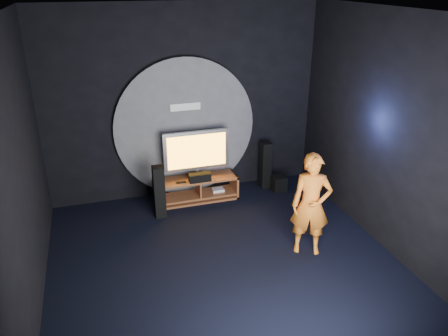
% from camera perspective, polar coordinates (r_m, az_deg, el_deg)
% --- Properties ---
extents(floor, '(5.00, 5.00, 0.00)m').
position_cam_1_polar(floor, '(6.57, 0.08, -12.36)').
color(floor, black).
rests_on(floor, ground).
extents(back_wall, '(5.00, 0.04, 3.50)m').
position_cam_1_polar(back_wall, '(8.00, -5.26, 8.38)').
color(back_wall, black).
rests_on(back_wall, ground).
extents(front_wall, '(5.00, 0.04, 3.50)m').
position_cam_1_polar(front_wall, '(3.68, 11.91, -12.26)').
color(front_wall, black).
rests_on(front_wall, ground).
extents(left_wall, '(0.04, 5.00, 3.50)m').
position_cam_1_polar(left_wall, '(5.57, -25.32, -1.10)').
color(left_wall, black).
rests_on(left_wall, ground).
extents(right_wall, '(0.04, 5.00, 3.50)m').
position_cam_1_polar(right_wall, '(6.83, 20.62, 4.13)').
color(right_wall, black).
rests_on(right_wall, ground).
extents(ceiling, '(5.00, 5.00, 0.01)m').
position_cam_1_polar(ceiling, '(5.30, 0.10, 19.79)').
color(ceiling, black).
rests_on(ceiling, back_wall).
extents(wall_disc_panel, '(2.60, 0.11, 2.60)m').
position_cam_1_polar(wall_disc_panel, '(8.08, -5.05, 5.22)').
color(wall_disc_panel, '#515156').
rests_on(wall_disc_panel, ground).
extents(media_console, '(1.45, 0.45, 0.45)m').
position_cam_1_polar(media_console, '(8.18, -3.32, -2.90)').
color(media_console, '#9E5630').
rests_on(media_console, ground).
extents(tv, '(1.21, 0.22, 0.89)m').
position_cam_1_polar(tv, '(7.94, -3.61, 2.09)').
color(tv, '#A9A9B1').
rests_on(tv, media_console).
extents(center_speaker, '(0.40, 0.15, 0.15)m').
position_cam_1_polar(center_speaker, '(7.91, -3.17, -1.23)').
color(center_speaker, black).
rests_on(center_speaker, media_console).
extents(remote, '(0.18, 0.05, 0.02)m').
position_cam_1_polar(remote, '(7.89, -5.65, -1.89)').
color(remote, black).
rests_on(remote, media_console).
extents(tower_speaker_left, '(0.19, 0.21, 0.94)m').
position_cam_1_polar(tower_speaker_left, '(7.58, -8.46, -3.10)').
color(tower_speaker_left, black).
rests_on(tower_speaker_left, ground).
extents(tower_speaker_right, '(0.19, 0.21, 0.94)m').
position_cam_1_polar(tower_speaker_right, '(8.58, 5.43, 0.39)').
color(tower_speaker_right, black).
rests_on(tower_speaker_right, ground).
extents(subwoofer, '(0.27, 0.27, 0.29)m').
position_cam_1_polar(subwoofer, '(8.62, 7.17, -1.95)').
color(subwoofer, black).
rests_on(subwoofer, ground).
extents(player, '(0.68, 0.58, 1.59)m').
position_cam_1_polar(player, '(6.55, 11.29, -4.75)').
color(player, orange).
rests_on(player, ground).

